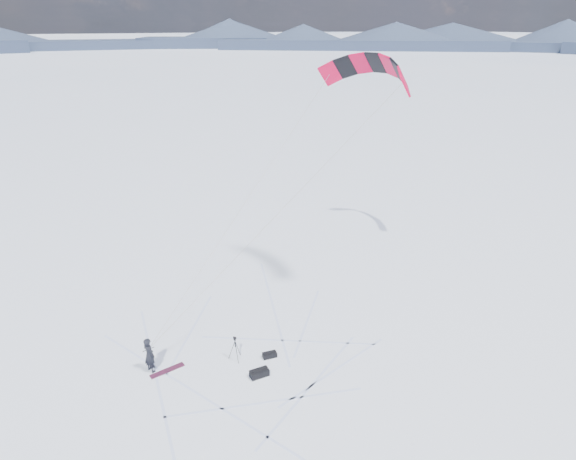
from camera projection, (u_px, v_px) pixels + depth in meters
ground at (221, 371)px, 22.15m from camera, size 1800.00×1800.00×0.00m
horizon_hills at (217, 309)px, 20.82m from camera, size 704.00×705.94×8.43m
snow_tracks at (216, 384)px, 21.32m from camera, size 17.62×14.39×0.01m
snowkiter at (151, 371)px, 22.18m from camera, size 0.63×0.76×1.77m
snowboard at (167, 370)px, 22.16m from camera, size 1.64×0.47×0.04m
tripod at (235, 345)px, 22.64m from camera, size 0.64×0.58×1.23m
gear_bag_a at (259, 373)px, 21.77m from camera, size 0.88×0.46×0.38m
gear_bag_b at (270, 355)px, 23.03m from camera, size 0.72×0.44×0.31m
power_kite at (369, 71)px, 24.93m from camera, size 14.54×5.95×12.21m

